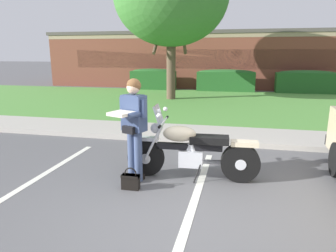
{
  "coord_description": "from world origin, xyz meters",
  "views": [
    {
      "loc": [
        0.59,
        -3.72,
        2.08
      ],
      "look_at": [
        -0.51,
        1.33,
        0.85
      ],
      "focal_mm": 32.49,
      "sensor_mm": 36.0,
      "label": 1
    }
  ],
  "objects_px": {
    "brick_building": "(250,59)",
    "hedge_center_right": "(306,81)",
    "handbag": "(131,180)",
    "hedge_left": "(153,79)",
    "hedge_center_left": "(226,80)",
    "motorcycle": "(197,151)",
    "rider_person": "(133,122)"
  },
  "relations": [
    {
      "from": "rider_person",
      "to": "hedge_center_right",
      "type": "relative_size",
      "value": 0.56
    },
    {
      "from": "motorcycle",
      "to": "brick_building",
      "type": "xyz_separation_m",
      "value": [
        1.58,
        18.73,
        1.22
      ]
    },
    {
      "from": "handbag",
      "to": "hedge_center_right",
      "type": "relative_size",
      "value": 0.12
    },
    {
      "from": "motorcycle",
      "to": "handbag",
      "type": "xyz_separation_m",
      "value": [
        -0.96,
        -0.65,
        -0.34
      ]
    },
    {
      "from": "handbag",
      "to": "brick_building",
      "type": "bearing_deg",
      "value": 82.55
    },
    {
      "from": "hedge_center_right",
      "to": "brick_building",
      "type": "height_order",
      "value": "brick_building"
    },
    {
      "from": "hedge_left",
      "to": "brick_building",
      "type": "distance_m",
      "value": 8.55
    },
    {
      "from": "rider_person",
      "to": "motorcycle",
      "type": "bearing_deg",
      "value": 16.28
    },
    {
      "from": "motorcycle",
      "to": "rider_person",
      "type": "distance_m",
      "value": 1.17
    },
    {
      "from": "hedge_center_left",
      "to": "brick_building",
      "type": "relative_size",
      "value": 0.12
    },
    {
      "from": "hedge_center_left",
      "to": "hedge_center_right",
      "type": "relative_size",
      "value": 1.04
    },
    {
      "from": "brick_building",
      "to": "hedge_center_right",
      "type": "bearing_deg",
      "value": -67.16
    },
    {
      "from": "rider_person",
      "to": "hedge_center_right",
      "type": "xyz_separation_m",
      "value": [
        5.24,
        12.73,
        -0.36
      ]
    },
    {
      "from": "brick_building",
      "to": "hedge_center_left",
      "type": "bearing_deg",
      "value": -103.56
    },
    {
      "from": "rider_person",
      "to": "brick_building",
      "type": "bearing_deg",
      "value": 82.26
    },
    {
      "from": "hedge_left",
      "to": "hedge_center_left",
      "type": "xyz_separation_m",
      "value": [
        4.17,
        0.0,
        0.0
      ]
    },
    {
      "from": "hedge_center_right",
      "to": "hedge_center_left",
      "type": "bearing_deg",
      "value": 180.0
    },
    {
      "from": "hedge_left",
      "to": "hedge_center_left",
      "type": "bearing_deg",
      "value": 0.0
    },
    {
      "from": "motorcycle",
      "to": "hedge_center_left",
      "type": "relative_size",
      "value": 0.71
    },
    {
      "from": "rider_person",
      "to": "brick_building",
      "type": "xyz_separation_m",
      "value": [
        2.59,
        19.03,
        0.7
      ]
    },
    {
      "from": "handbag",
      "to": "hedge_center_left",
      "type": "bearing_deg",
      "value": 85.56
    },
    {
      "from": "handbag",
      "to": "hedge_left",
      "type": "height_order",
      "value": "hedge_left"
    },
    {
      "from": "rider_person",
      "to": "hedge_center_left",
      "type": "distance_m",
      "value": 12.78
    },
    {
      "from": "rider_person",
      "to": "hedge_center_right",
      "type": "bearing_deg",
      "value": 67.65
    },
    {
      "from": "hedge_center_right",
      "to": "brick_building",
      "type": "distance_m",
      "value": 6.91
    },
    {
      "from": "handbag",
      "to": "brick_building",
      "type": "height_order",
      "value": "brick_building"
    },
    {
      "from": "motorcycle",
      "to": "hedge_center_left",
      "type": "bearing_deg",
      "value": 89.73
    },
    {
      "from": "hedge_left",
      "to": "hedge_center_right",
      "type": "bearing_deg",
      "value": 0.0
    },
    {
      "from": "handbag",
      "to": "motorcycle",
      "type": "bearing_deg",
      "value": 34.04
    },
    {
      "from": "hedge_center_right",
      "to": "brick_building",
      "type": "bearing_deg",
      "value": 112.84
    },
    {
      "from": "hedge_center_left",
      "to": "rider_person",
      "type": "bearing_deg",
      "value": -94.79
    },
    {
      "from": "handbag",
      "to": "hedge_center_left",
      "type": "distance_m",
      "value": 13.14
    }
  ]
}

